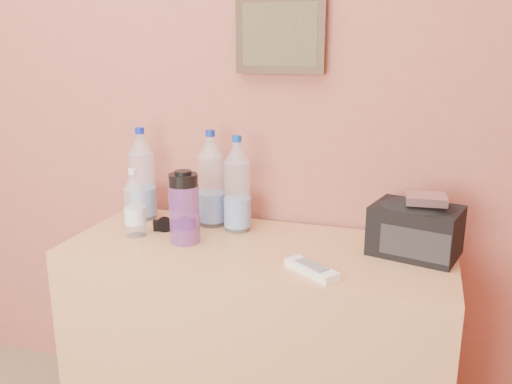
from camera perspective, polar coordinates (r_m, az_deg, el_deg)
picture_frame at (r=1.85m, az=2.58°, el=16.22°), size 0.30×0.03×0.25m
dresser at (r=1.89m, az=0.17°, el=-16.35°), size 1.21×0.50×0.76m
pet_large_a at (r=1.99m, az=-11.88°, el=1.36°), size 0.09×0.09×0.33m
pet_large_b at (r=1.88m, az=-4.73°, el=0.88°), size 0.09×0.09×0.34m
pet_large_c at (r=1.82m, az=-1.99°, el=0.31°), size 0.09×0.09×0.33m
pet_small at (r=1.82m, az=-12.66°, el=-1.50°), size 0.07×0.07×0.23m
nalgene_bottle at (r=1.73m, az=-7.56°, el=-1.62°), size 0.10×0.10×0.24m
sunglasses at (r=1.88m, az=-8.54°, el=-3.41°), size 0.16×0.11×0.04m
ac_remote at (r=1.53m, az=5.86°, el=-8.11°), size 0.17×0.14×0.02m
toiletry_bag at (r=1.70m, az=16.46°, el=-3.58°), size 0.29×0.24×0.17m
foil_packet at (r=1.65m, az=17.47°, el=-0.70°), size 0.12×0.10×0.02m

